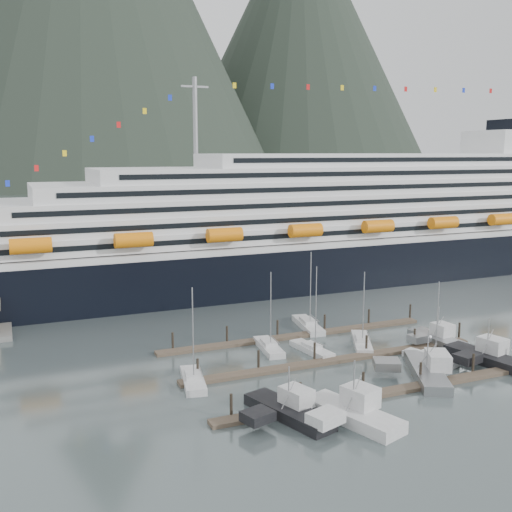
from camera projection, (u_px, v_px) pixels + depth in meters
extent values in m
plane|color=#4A5657|center=(376.00, 364.00, 87.83)|extent=(1600.00, 1600.00, 0.00)
cone|color=#1F2A20|center=(299.00, 50.00, 738.97)|extent=(360.00, 360.00, 360.00)
cube|color=black|center=(335.00, 262.00, 146.64)|extent=(210.00, 28.00, 12.00)
cube|color=silver|center=(335.00, 236.00, 145.53)|extent=(205.80, 27.44, 1.50)
cube|color=silver|center=(353.00, 224.00, 147.00)|extent=(185.00, 26.00, 3.20)
cube|color=black|center=(384.00, 230.00, 135.12)|extent=(175.75, 0.20, 1.00)
cube|color=silver|center=(360.00, 211.00, 147.22)|extent=(180.00, 25.00, 3.20)
cube|color=black|center=(391.00, 215.00, 135.80)|extent=(171.00, 0.20, 1.00)
cube|color=silver|center=(368.00, 198.00, 147.43)|extent=(172.00, 24.00, 3.20)
cube|color=black|center=(397.00, 201.00, 136.47)|extent=(163.40, 0.20, 1.00)
cube|color=silver|center=(375.00, 185.00, 147.65)|extent=(160.00, 23.00, 3.20)
cube|color=black|center=(404.00, 187.00, 137.14)|extent=(152.00, 0.20, 1.00)
cube|color=silver|center=(382.00, 172.00, 147.89)|extent=(140.00, 22.00, 3.00)
cube|color=black|center=(410.00, 173.00, 137.83)|extent=(133.00, 0.20, 1.00)
cube|color=silver|center=(389.00, 160.00, 148.14)|extent=(95.00, 20.00, 3.00)
cube|color=black|center=(415.00, 159.00, 138.99)|extent=(90.25, 0.20, 1.00)
cylinder|color=gray|center=(195.00, 116.00, 127.37)|extent=(1.00, 1.00, 16.00)
cylinder|color=orange|center=(31.00, 246.00, 104.44)|extent=(7.00, 2.80, 2.80)
cylinder|color=orange|center=(134.00, 240.00, 111.32)|extent=(7.00, 2.80, 2.80)
cylinder|color=orange|center=(225.00, 235.00, 118.21)|extent=(7.00, 2.80, 2.80)
cylinder|color=orange|center=(305.00, 230.00, 125.10)|extent=(7.00, 2.80, 2.80)
cylinder|color=orange|center=(378.00, 226.00, 131.99)|extent=(7.00, 2.80, 2.80)
cylinder|color=orange|center=(443.00, 223.00, 138.88)|extent=(7.00, 2.80, 2.80)
cylinder|color=orange|center=(502.00, 219.00, 145.77)|extent=(7.00, 2.80, 2.80)
cube|color=#4E4132|center=(387.00, 392.00, 76.79)|extent=(48.00, 2.00, 0.50)
cylinder|color=black|center=(231.00, 407.00, 69.56)|extent=(0.36, 0.36, 3.20)
cylinder|color=black|center=(300.00, 395.00, 73.00)|extent=(0.36, 0.36, 3.20)
cylinder|color=black|center=(363.00, 384.00, 76.45)|extent=(0.36, 0.36, 3.20)
cylinder|color=black|center=(420.00, 374.00, 79.89)|extent=(0.36, 0.36, 3.20)
cylinder|color=black|center=(473.00, 365.00, 83.34)|extent=(0.36, 0.36, 3.20)
cube|color=#4E4132|center=(336.00, 360.00, 88.60)|extent=(48.00, 2.00, 0.50)
cylinder|color=black|center=(198.00, 370.00, 81.36)|extent=(0.36, 0.36, 3.20)
cylinder|color=black|center=(258.00, 361.00, 84.80)|extent=(0.36, 0.36, 3.20)
cylinder|color=black|center=(315.00, 353.00, 88.25)|extent=(0.36, 0.36, 3.20)
cylinder|color=black|center=(366.00, 345.00, 91.69)|extent=(0.36, 0.36, 3.20)
cylinder|color=black|center=(414.00, 338.00, 95.14)|extent=(0.36, 0.36, 3.20)
cylinder|color=black|center=(459.00, 332.00, 98.58)|extent=(0.36, 0.36, 3.20)
cube|color=#4E4132|center=(296.00, 336.00, 100.40)|extent=(48.00, 2.00, 0.50)
cylinder|color=black|center=(173.00, 342.00, 93.16)|extent=(0.36, 0.36, 3.20)
cylinder|color=black|center=(227.00, 336.00, 96.61)|extent=(0.36, 0.36, 3.20)
cylinder|color=black|center=(277.00, 329.00, 100.05)|extent=(0.36, 0.36, 3.20)
cylinder|color=black|center=(325.00, 323.00, 103.50)|extent=(0.36, 0.36, 3.20)
cylinder|color=black|center=(369.00, 318.00, 106.94)|extent=(0.36, 0.36, 3.20)
cylinder|color=black|center=(410.00, 313.00, 110.39)|extent=(0.36, 0.36, 3.20)
cube|color=#B3B3B3|center=(193.00, 382.00, 80.17)|extent=(4.36, 9.64, 1.45)
cube|color=#B3B3B3|center=(193.00, 375.00, 80.01)|extent=(2.64, 3.58, 0.83)
cylinder|color=gray|center=(193.00, 334.00, 78.09)|extent=(0.17, 0.17, 12.51)
cube|color=#B3B3B3|center=(312.00, 351.00, 92.80)|extent=(3.53, 9.27, 1.26)
cube|color=#B3B3B3|center=(312.00, 346.00, 92.67)|extent=(2.21, 3.37, 0.72)
cylinder|color=gray|center=(316.00, 308.00, 90.83)|extent=(0.14, 0.14, 12.89)
cube|color=#B3B3B3|center=(269.00, 348.00, 93.83)|extent=(3.67, 9.57, 1.37)
cube|color=#B3B3B3|center=(269.00, 343.00, 93.68)|extent=(2.35, 3.48, 0.79)
cylinder|color=gray|center=(271.00, 310.00, 91.82)|extent=(0.16, 0.16, 11.79)
cube|color=#B3B3B3|center=(362.00, 344.00, 96.21)|extent=(7.14, 10.68, 1.36)
cube|color=#B3B3B3|center=(362.00, 338.00, 96.06)|extent=(3.44, 4.22, 0.78)
cylinder|color=gray|center=(364.00, 307.00, 94.08)|extent=(0.16, 0.16, 11.37)
cube|color=#B3B3B3|center=(308.00, 326.00, 105.67)|extent=(4.57, 11.38, 1.48)
cube|color=#B3B3B3|center=(308.00, 321.00, 105.51)|extent=(2.73, 4.18, 0.84)
cylinder|color=gray|center=(311.00, 289.00, 103.39)|extent=(0.17, 0.17, 12.83)
cube|color=#B3B3B3|center=(430.00, 360.00, 88.82)|extent=(5.08, 8.61, 1.29)
cube|color=#B3B3B3|center=(430.00, 354.00, 88.68)|extent=(2.72, 3.36, 0.74)
cylinder|color=gray|center=(437.00, 320.00, 87.14)|extent=(0.15, 0.15, 11.40)
cube|color=black|center=(288.00, 414.00, 70.05)|extent=(6.98, 12.93, 1.92)
cube|color=black|center=(258.00, 416.00, 66.84)|extent=(3.93, 3.58, 1.15)
cube|color=#B3B3B3|center=(296.00, 397.00, 70.52)|extent=(3.67, 4.37, 2.11)
cube|color=black|center=(296.00, 390.00, 70.39)|extent=(3.41, 4.07, 0.48)
cylinder|color=gray|center=(289.00, 386.00, 69.45)|extent=(0.15, 0.15, 4.80)
cube|color=#B3B3B3|center=(353.00, 418.00, 69.07)|extent=(7.70, 13.00, 2.25)
cube|color=#B3B3B3|center=(326.00, 418.00, 65.78)|extent=(4.48, 3.78, 1.35)
cube|color=#B3B3B3|center=(360.00, 397.00, 69.48)|extent=(4.15, 4.50, 2.47)
cube|color=black|center=(361.00, 390.00, 69.33)|extent=(3.86, 4.20, 0.56)
cylinder|color=gray|center=(354.00, 384.00, 68.36)|extent=(0.18, 0.18, 5.62)
cube|color=gray|center=(426.00, 374.00, 82.72)|extent=(9.77, 14.58, 2.06)
cube|color=gray|center=(387.00, 364.00, 82.84)|extent=(4.56, 4.41, 1.24)
cube|color=#B3B3B3|center=(438.00, 360.00, 82.28)|extent=(4.52, 5.17, 2.27)
cube|color=black|center=(438.00, 355.00, 82.14)|extent=(4.20, 4.81, 0.52)
cylinder|color=gray|center=(428.00, 348.00, 82.07)|extent=(0.17, 0.17, 5.16)
cube|color=black|center=(486.00, 360.00, 88.24)|extent=(6.47, 13.06, 2.09)
cube|color=black|center=(467.00, 358.00, 85.27)|extent=(4.08, 3.48, 1.25)
cube|color=#B3B3B3|center=(492.00, 345.00, 88.61)|extent=(3.69, 4.32, 2.30)
cube|color=black|center=(493.00, 340.00, 88.47)|extent=(3.43, 4.03, 0.52)
cylinder|color=gray|center=(488.00, 335.00, 87.58)|extent=(0.17, 0.17, 5.22)
cube|color=gray|center=(437.00, 342.00, 96.93)|extent=(4.30, 10.69, 1.90)
cube|color=gray|center=(419.00, 338.00, 94.91)|extent=(3.41, 2.56, 1.14)
cube|color=#B3B3B3|center=(443.00, 330.00, 97.10)|extent=(2.92, 3.35, 2.09)
cube|color=black|center=(443.00, 325.00, 96.97)|extent=(2.71, 3.12, 0.47)
cylinder|color=gray|center=(438.00, 321.00, 96.34)|extent=(0.15, 0.15, 4.75)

